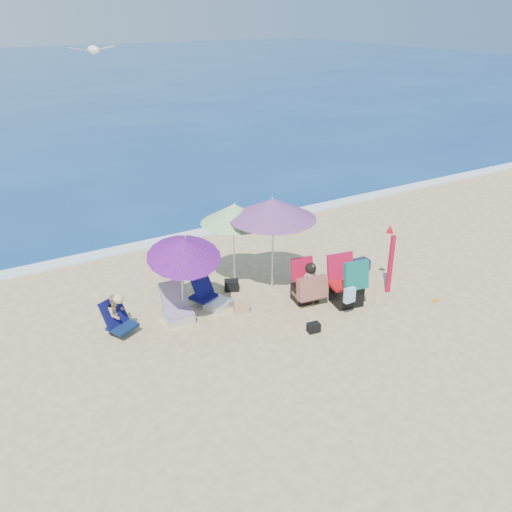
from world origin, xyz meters
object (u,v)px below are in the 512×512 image
chair_rainbow (177,311)px  camp_chair_left (305,288)px  person_center (310,285)px  umbrella_turquoise (273,209)px  furled_umbrella (390,257)px  person_left (116,314)px  umbrella_blue (184,248)px  umbrella_striped (234,213)px  chair_navy (211,298)px  camp_chair_right (347,288)px  seagull (93,50)px

chair_rainbow → camp_chair_left: size_ratio=0.86×
person_center → umbrella_turquoise: bearing=106.4°
umbrella_turquoise → furled_umbrella: umbrella_turquoise is taller
person_left → umbrella_blue: bearing=-13.2°
umbrella_striped → chair_navy: 1.83m
camp_chair_right → umbrella_blue: bearing=160.9°
umbrella_blue → seagull: (-1.07, 0.67, 3.45)m
umbrella_striped → seagull: (-2.61, -0.20, 3.33)m
camp_chair_right → person_left: 4.62m
furled_umbrella → person_center: size_ratio=1.53×
umbrella_turquoise → chair_rainbow: bearing=-176.5°
umbrella_turquoise → chair_navy: 2.23m
chair_navy → seagull: bearing=168.2°
umbrella_blue → camp_chair_left: (2.48, -0.45, -1.31)m
person_left → furled_umbrella: bearing=-13.9°
camp_chair_right → seagull: size_ratio=1.45×
chair_rainbow → seagull: 4.94m
person_center → seagull: size_ratio=1.28×
camp_chair_left → person_center: (-0.05, -0.25, 0.20)m
camp_chair_left → person_center: person_center is taller
camp_chair_left → umbrella_turquoise: bearing=114.3°
camp_chair_left → camp_chair_right: 0.89m
furled_umbrella → person_left: (-5.56, 1.37, -0.39)m
chair_navy → person_left: size_ratio=1.01×
furled_umbrella → seagull: (-5.32, 1.74, 4.22)m
chair_navy → camp_chair_left: bearing=-22.9°
chair_navy → chair_rainbow: bearing=-169.6°
furled_umbrella → person_center: (-1.82, 0.36, -0.34)m
umbrella_turquoise → chair_rainbow: (-2.29, -0.14, -1.67)m
camp_chair_left → person_center: 0.32m
camp_chair_right → person_left: bearing=162.6°
umbrella_striped → chair_navy: (-0.88, -0.57, -1.51)m
umbrella_blue → chair_rainbow: bearing=133.9°
umbrella_turquoise → furled_umbrella: bearing=-32.8°
furled_umbrella → person_left: bearing=166.1°
umbrella_striped → person_center: bearing=-60.9°
umbrella_striped → chair_rainbow: bearing=-157.1°
camp_chair_right → furled_umbrella: bearing=0.4°
umbrella_turquoise → camp_chair_left: size_ratio=2.46×
camp_chair_left → person_left: 3.87m
umbrella_striped → chair_navy: size_ratio=2.15×
camp_chair_right → seagull: (-4.16, 1.75, 4.63)m
camp_chair_right → person_center: size_ratio=1.13×
camp_chair_left → person_left: (-3.79, 0.76, 0.15)m
camp_chair_left → seagull: seagull is taller
umbrella_blue → person_left: bearing=166.8°
chair_navy → umbrella_striped: bearing=32.8°
chair_rainbow → person_left: bearing=172.6°
chair_rainbow → seagull: (-0.91, 0.51, 4.82)m
chair_navy → camp_chair_left: camp_chair_left is taller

